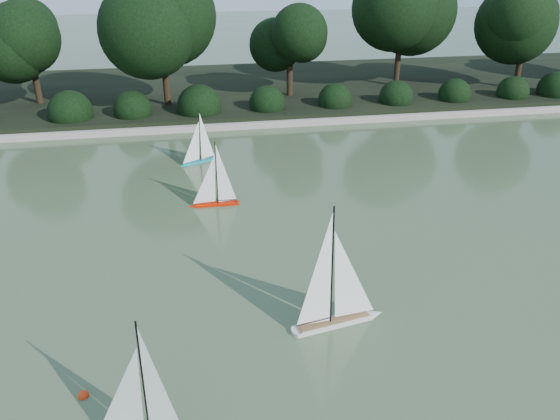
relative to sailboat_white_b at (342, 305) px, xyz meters
name	(u,v)px	position (x,y,z in m)	size (l,w,h in m)	color
ground	(370,305)	(0.55, 0.33, -0.30)	(80.00, 80.00, 0.00)	#36462A
pond_coping	(272,124)	(0.55, 9.33, -0.21)	(40.00, 0.35, 0.18)	gray
far_bank	(254,90)	(0.55, 13.33, -0.15)	(40.00, 8.00, 0.30)	black
tree_line	(297,21)	(1.78, 11.76, 2.34)	(26.31, 3.93, 4.39)	black
shrub_hedge	(267,104)	(0.55, 10.23, 0.15)	(29.10, 1.10, 1.10)	black
sailboat_white_b	(342,305)	(0.00, 0.00, 0.00)	(1.43, 0.48, 1.95)	beige
sailboat_orange	(212,195)	(-1.54, 4.21, -0.07)	(1.06, 0.18, 1.45)	red
sailboat_teal	(196,155)	(-1.75, 6.71, -0.08)	(0.98, 0.53, 1.39)	teal
race_buoy	(83,396)	(-3.40, -0.82, -0.30)	(0.13, 0.13, 0.13)	#F6310C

